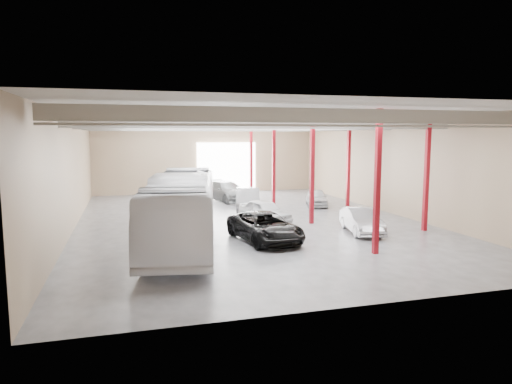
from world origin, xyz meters
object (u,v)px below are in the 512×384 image
black_sedan (265,227)px  car_row_b (248,199)px  car_right_far (316,198)px  car_right_near (361,220)px  coach_bus (183,209)px  car_row_c (226,191)px  car_row_a (265,211)px

black_sedan → car_row_b: car_row_b is taller
car_row_b → car_right_far: size_ratio=1.27×
car_right_near → coach_bus: bearing=-168.8°
black_sedan → car_right_far: (7.75, 10.86, -0.11)m
car_row_c → car_right_far: size_ratio=1.47×
coach_bus → car_row_c: 16.18m
black_sedan → car_row_c: 15.75m
black_sedan → car_row_b: bearing=71.6°
car_row_b → car_row_c: 5.23m
car_row_a → car_row_b: size_ratio=0.87×
black_sedan → car_right_near: black_sedan is taller
car_right_far → car_row_a: bearing=-119.6°
coach_bus → car_row_a: coach_bus is taller
car_row_b → car_row_c: (-0.58, 5.20, 0.01)m
car_row_a → car_row_c: bearing=72.8°
black_sedan → car_row_a: bearing=64.7°
car_row_c → car_right_near: car_row_c is taller
black_sedan → car_right_far: size_ratio=1.42×
car_right_far → car_right_near: bearing=-81.0°
car_row_c → coach_bus: bearing=-127.3°
car_right_far → coach_bus: bearing=-121.7°
black_sedan → car_right_far: black_sedan is taller
black_sedan → car_row_b: size_ratio=1.12×
coach_bus → car_row_c: (5.62, 15.14, -1.05)m
coach_bus → car_right_far: bearing=50.9°
car_row_b → car_row_a: bearing=-78.5°
car_row_b → car_row_c: size_ratio=0.87×
car_row_a → car_row_c: (-0.33, 10.50, 0.10)m
car_row_c → car_right_near: bearing=-89.2°
black_sedan → car_right_far: bearing=46.1°
coach_bus → car_right_near: 10.55m
car_row_b → car_right_far: (5.91, 0.36, -0.16)m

